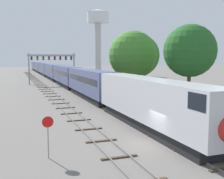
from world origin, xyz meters
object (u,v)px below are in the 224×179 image
water_tower (98,24)px  trackside_tree_mid (133,55)px  passenger_train (53,71)px  signal_gantry (52,61)px  stop_sign (48,131)px  trackside_tree_right (190,51)px  trackside_tree_left (138,55)px

water_tower → trackside_tree_mid: water_tower is taller
passenger_train → signal_gantry: 15.85m
passenger_train → water_tower: size_ratio=5.63×
signal_gantry → passenger_train: bearing=81.7°
trackside_tree_mid → stop_sign: bearing=-123.2°
stop_sign → trackside_tree_right: (23.80, 18.26, 5.93)m
stop_sign → passenger_train: bearing=81.9°
stop_sign → trackside_tree_left: size_ratio=0.25×
stop_sign → signal_gantry: bearing=81.9°
water_tower → trackside_tree_right: (-9.04, -78.25, -13.13)m
stop_sign → trackside_tree_mid: bearing=56.8°
signal_gantry → trackside_tree_left: 25.74m
water_tower → stop_sign: (-32.84, -96.51, -19.06)m
signal_gantry → trackside_tree_right: size_ratio=1.02×
trackside_tree_right → passenger_train: bearing=104.9°
signal_gantry → stop_sign: 55.37m
passenger_train → trackside_tree_right: 53.82m
signal_gantry → trackside_tree_right: bearing=-66.2°
water_tower → stop_sign: 103.71m
trackside_tree_left → trackside_tree_right: 15.27m
stop_sign → trackside_tree_right: trackside_tree_right is taller
water_tower → trackside_tree_right: size_ratio=2.27×
signal_gantry → water_tower: 51.04m
passenger_train → trackside_tree_left: 38.84m
water_tower → stop_sign: water_tower is taller
trackside_tree_right → trackside_tree_left: bearing=95.9°
water_tower → trackside_tree_mid: bearing=-101.5°
passenger_train → stop_sign: (-10.00, -70.02, -0.74)m
trackside_tree_left → trackside_tree_mid: size_ratio=0.98×
signal_gantry → trackside_tree_mid: bearing=-65.8°
passenger_train → signal_gantry: bearing=-98.3°
signal_gantry → trackside_tree_right: 39.84m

